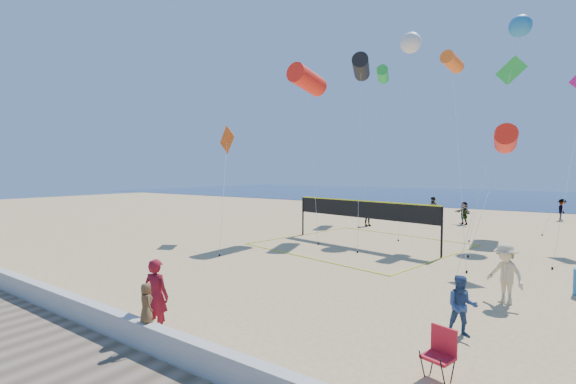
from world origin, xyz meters
The scene contains 22 objects.
ground centered at (0.00, 0.00, 0.00)m, with size 120.00×120.00×0.00m, color tan.
ocean centered at (0.00, 62.00, 0.01)m, with size 140.00×50.00×0.03m, color #102A4D.
seawall centered at (0.00, -3.00, 0.30)m, with size 32.00×0.30×0.60m, color silver.
woman centered at (-2.04, -2.32, 0.93)m, with size 0.68×0.45×1.86m, color maroon.
toddler centered at (-1.52, -2.97, 1.05)m, with size 0.44×0.28×0.90m, color brown.
bystander_a centered at (4.24, 1.79, 0.74)m, with size 0.72×0.56×1.49m, color #304A78.
bystander_b centered at (4.86, 5.04, 0.92)m, with size 1.19×0.68×1.84m, color beige.
far_person_0 centered at (-5.25, 18.38, 0.91)m, with size 1.06×0.44×1.81m, color gray.
far_person_1 centered at (0.43, 23.38, 0.87)m, with size 1.61×0.51×1.73m, color gray.
far_person_3 centered at (-2.42, 25.79, 0.93)m, with size 0.90×0.70×1.86m, color gray.
far_person_4 centered at (6.61, 30.58, 0.89)m, with size 1.15×0.66×1.78m, color gray.
camp_chair centered at (4.27, -0.49, 0.55)m, with size 0.64×0.75×1.08m.
volleyball_net centered at (-2.61, 11.34, 1.68)m, with size 10.84×10.72×2.46m.
kite_0 centered at (-6.74, 12.31, 9.68)m, with size 2.84×3.80×10.49m.
kite_1 centered at (-4.70, 15.75, 10.91)m, with size 3.77×7.89×11.60m.
kite_2 centered at (0.85, 16.28, 10.47)m, with size 2.97×9.12×11.01m.
kite_3 centered at (-10.19, 8.76, 5.68)m, with size 4.26×4.43×6.81m.
kite_4 centered at (4.12, 12.05, 7.96)m, with size 1.85×5.48×9.33m.
kite_6 centered at (-2.19, 18.09, 12.64)m, with size 1.70×5.34×13.34m.
kite_7 centered at (3.94, 20.77, 13.28)m, with size 2.57×5.83×13.96m.
kite_8 centered at (-6.49, 24.32, 12.43)m, with size 1.86×8.28×13.06m.
kite_10 centered at (3.45, 19.23, 6.04)m, with size 1.60×9.59×6.88m.
Camera 1 is at (5.98, -8.17, 4.00)m, focal length 24.00 mm.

